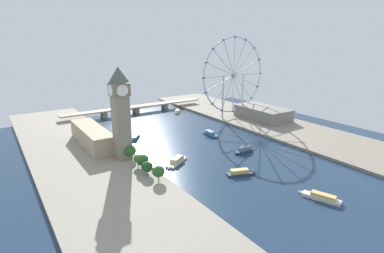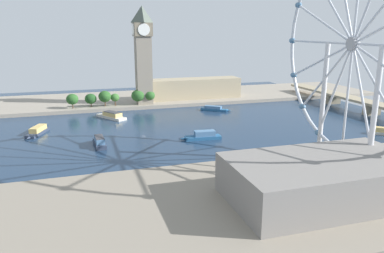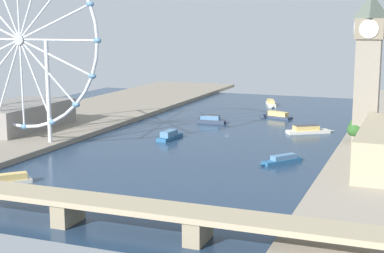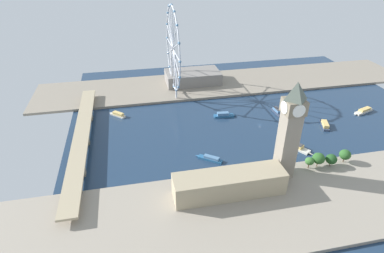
# 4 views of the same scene
# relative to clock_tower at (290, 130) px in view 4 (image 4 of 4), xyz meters

# --- Properties ---
(ground_plane) EXTENTS (409.58, 409.58, 0.00)m
(ground_plane) POSITION_rel_clock_tower_xyz_m (87.54, -16.42, -46.94)
(ground_plane) COLOR #1E334C
(riverbank_left) EXTENTS (90.00, 520.00, 3.00)m
(riverbank_left) POSITION_rel_clock_tower_xyz_m (-32.26, -16.42, -45.44)
(riverbank_left) COLOR gray
(riverbank_left) RESTS_ON ground_plane
(riverbank_right) EXTENTS (90.00, 520.00, 3.00)m
(riverbank_right) POSITION_rel_clock_tower_xyz_m (207.33, -16.42, -45.44)
(riverbank_right) COLOR gray
(riverbank_right) RESTS_ON ground_plane
(clock_tower) EXTENTS (16.49, 16.49, 84.25)m
(clock_tower) POSITION_rel_clock_tower_xyz_m (0.00, 0.00, 0.00)
(clock_tower) COLOR gray
(clock_tower) RESTS_ON riverbank_left
(parliament_block) EXTENTS (22.00, 87.27, 18.82)m
(parliament_block) POSITION_rel_clock_tower_xyz_m (-13.34, 51.63, -34.52)
(parliament_block) COLOR tan
(parliament_block) RESTS_ON riverbank_left
(tree_row_embankment) EXTENTS (12.48, 75.31, 13.49)m
(tree_row_embankment) POSITION_rel_clock_tower_xyz_m (3.80, -28.17, -36.09)
(tree_row_embankment) COLOR #513823
(tree_row_embankment) RESTS_ON riverbank_left
(ferris_wheel) EXTENTS (105.80, 3.20, 110.44)m
(ferris_wheel) POSITION_rel_clock_tower_xyz_m (186.85, 63.16, 13.52)
(ferris_wheel) COLOR silver
(ferris_wheel) RESTS_ON riverbank_right
(riverside_hall) EXTENTS (41.52, 74.29, 16.05)m
(riverside_hall) POSITION_rel_clock_tower_xyz_m (215.25, 32.22, -35.91)
(riverside_hall) COLOR gray
(riverside_hall) RESTS_ON riverbank_right
(river_bridge) EXTENTS (221.58, 15.11, 10.38)m
(river_bridge) POSITION_rel_clock_tower_xyz_m (87.54, 171.10, -38.77)
(river_bridge) COLOR tan
(river_bridge) RESTS_ON ground_plane
(tour_boat_0) EXTENTS (8.64, 26.96, 5.45)m
(tour_boat_0) POSITION_rel_clock_tower_xyz_m (114.03, 17.03, -44.74)
(tour_boat_0) COLOR #235684
(tour_boat_0) RESTS_ON ground_plane
(tour_boat_1) EXTENTS (14.65, 31.01, 4.91)m
(tour_boat_1) POSITION_rel_clock_tower_xyz_m (90.22, -147.56, -44.90)
(tour_boat_1) COLOR beige
(tour_boat_1) RESTS_ON ground_plane
(tour_boat_2) EXTENTS (27.26, 14.22, 5.06)m
(tour_boat_2) POSITION_rel_clock_tower_xyz_m (70.23, -84.47, -44.81)
(tour_boat_2) COLOR #2D384C
(tour_boat_2) RESTS_ON ground_plane
(tour_boat_3) EXTENTS (30.25, 21.79, 5.38)m
(tour_boat_3) POSITION_rel_clock_tower_xyz_m (38.15, -33.09, -44.77)
(tour_boat_3) COLOR beige
(tour_boat_3) RESTS_ON ground_plane
(tour_boat_4) EXTENTS (19.09, 23.89, 4.26)m
(tour_boat_4) POSITION_rel_clock_tower_xyz_m (35.83, 53.69, -45.18)
(tour_boat_4) COLOR #235684
(tour_boat_4) RESTS_ON ground_plane
(tour_boat_5) EXTENTS (18.34, 19.36, 4.82)m
(tour_boat_5) POSITION_rel_clock_tower_xyz_m (140.55, 136.48, -44.88)
(tour_boat_5) COLOR beige
(tour_boat_5) RESTS_ON ground_plane
(tour_boat_6) EXTENTS (23.36, 6.99, 5.90)m
(tour_boat_6) POSITION_rel_clock_tower_xyz_m (108.92, -46.74, -44.46)
(tour_boat_6) COLOR #2D384C
(tour_boat_6) RESTS_ON ground_plane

